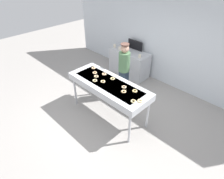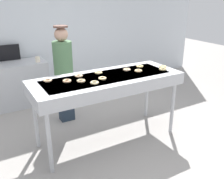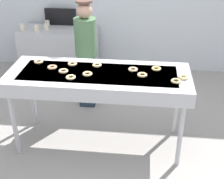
# 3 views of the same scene
# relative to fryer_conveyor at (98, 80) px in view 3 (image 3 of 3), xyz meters

# --- Properties ---
(ground_plane) EXTENTS (16.00, 16.00, 0.00)m
(ground_plane) POSITION_rel_fryer_conveyor_xyz_m (0.00, 0.00, -0.93)
(ground_plane) COLOR #9E9993
(fryer_conveyor) EXTENTS (2.19, 0.83, 1.02)m
(fryer_conveyor) POSITION_rel_fryer_conveyor_xyz_m (0.00, 0.00, 0.00)
(fryer_conveyor) COLOR #B7BABF
(fryer_conveyor) RESTS_ON ground
(plain_donut_0) EXTENTS (0.16, 0.16, 0.03)m
(plain_donut_0) POSITION_rel_fryer_conveyor_xyz_m (0.69, 0.16, 0.10)
(plain_donut_0) COLOR #F8D682
(plain_donut_0) RESTS_ON fryer_conveyor
(plain_donut_1) EXTENTS (0.12, 0.12, 0.03)m
(plain_donut_1) POSITION_rel_fryer_conveyor_xyz_m (-0.58, 0.06, 0.10)
(plain_donut_1) COLOR #F7C38B
(plain_donut_1) RESTS_ON fryer_conveyor
(plain_donut_2) EXTENTS (0.16, 0.16, 0.03)m
(plain_donut_2) POSITION_rel_fryer_conveyor_xyz_m (0.52, -0.03, 0.10)
(plain_donut_2) COLOR #F3C888
(plain_donut_2) RESTS_ON fryer_conveyor
(plain_donut_3) EXTENTS (0.12, 0.12, 0.03)m
(plain_donut_3) POSITION_rel_fryer_conveyor_xyz_m (-0.04, 0.19, 0.10)
(plain_donut_3) COLOR #ECD38C
(plain_donut_3) RESTS_ON fryer_conveyor
(plain_donut_4) EXTENTS (0.12, 0.12, 0.03)m
(plain_donut_4) POSITION_rel_fryer_conveyor_xyz_m (-0.29, -0.18, 0.10)
(plain_donut_4) COLOR beige
(plain_donut_4) RESTS_ON fryer_conveyor
(plain_donut_5) EXTENTS (0.16, 0.16, 0.03)m
(plain_donut_5) POSITION_rel_fryer_conveyor_xyz_m (-0.12, -0.07, 0.10)
(plain_donut_5) COLOR #F4D490
(plain_donut_5) RESTS_ON fryer_conveyor
(plain_donut_6) EXTENTS (0.16, 0.16, 0.03)m
(plain_donut_6) POSITION_rel_fryer_conveyor_xyz_m (-0.80, 0.21, 0.10)
(plain_donut_6) COLOR #F8CA94
(plain_donut_6) RESTS_ON fryer_conveyor
(plain_donut_7) EXTENTS (0.15, 0.15, 0.03)m
(plain_donut_7) POSITION_rel_fryer_conveyor_xyz_m (0.41, 0.11, 0.10)
(plain_donut_7) COLOR beige
(plain_donut_7) RESTS_ON fryer_conveyor
(plain_donut_8) EXTENTS (0.16, 0.16, 0.03)m
(plain_donut_8) POSITION_rel_fryer_conveyor_xyz_m (-0.42, -0.03, 0.10)
(plain_donut_8) COLOR beige
(plain_donut_8) RESTS_ON fryer_conveyor
(plain_donut_9) EXTENTS (0.12, 0.12, 0.03)m
(plain_donut_9) POSITION_rel_fryer_conveyor_xyz_m (0.99, -0.04, 0.10)
(plain_donut_9) COLOR #EACE8C
(plain_donut_9) RESTS_ON fryer_conveyor
(plain_donut_10) EXTENTS (0.14, 0.14, 0.03)m
(plain_donut_10) POSITION_rel_fryer_conveyor_xyz_m (-0.36, 0.19, 0.10)
(plain_donut_10) COLOR beige
(plain_donut_10) RESTS_ON fryer_conveyor
(plain_donut_11) EXTENTS (0.16, 0.16, 0.03)m
(plain_donut_11) POSITION_rel_fryer_conveyor_xyz_m (0.90, -0.15, 0.10)
(plain_donut_11) COLOR beige
(plain_donut_11) RESTS_ON fryer_conveyor
(worker_baker) EXTENTS (0.32, 0.32, 1.66)m
(worker_baker) POSITION_rel_fryer_conveyor_xyz_m (-0.32, 0.93, -0.00)
(worker_baker) COLOR #233242
(worker_baker) RESTS_ON ground
(prep_counter) EXTENTS (1.40, 0.63, 0.87)m
(prep_counter) POSITION_rel_fryer_conveyor_xyz_m (-1.05, 2.04, -0.50)
(prep_counter) COLOR #B7BABF
(prep_counter) RESTS_ON ground
(paper_cup_0) EXTENTS (0.09, 0.09, 0.11)m
(paper_cup_0) POSITION_rel_fryer_conveyor_xyz_m (-1.25, 2.00, -0.01)
(paper_cup_0) COLOR beige
(paper_cup_0) RESTS_ON prep_counter
(paper_cup_1) EXTENTS (0.09, 0.09, 0.11)m
(paper_cup_1) POSITION_rel_fryer_conveyor_xyz_m (-0.51, 1.89, -0.01)
(paper_cup_1) COLOR beige
(paper_cup_1) RESTS_ON prep_counter
(paper_cup_2) EXTENTS (0.09, 0.09, 0.11)m
(paper_cup_2) POSITION_rel_fryer_conveyor_xyz_m (-1.67, 1.94, -0.01)
(paper_cup_2) COLOR beige
(paper_cup_2) RESTS_ON prep_counter
(paper_cup_3) EXTENTS (0.09, 0.09, 0.11)m
(paper_cup_3) POSITION_rel_fryer_conveyor_xyz_m (-1.29, 2.21, -0.01)
(paper_cup_3) COLOR beige
(paper_cup_3) RESTS_ON prep_counter
(paper_cup_4) EXTENTS (0.09, 0.09, 0.11)m
(paper_cup_4) POSITION_rel_fryer_conveyor_xyz_m (-1.40, 1.90, -0.01)
(paper_cup_4) COLOR beige
(paper_cup_4) RESTS_ON prep_counter
(menu_display) EXTENTS (0.59, 0.04, 0.31)m
(menu_display) POSITION_rel_fryer_conveyor_xyz_m (-1.05, 2.30, 0.09)
(menu_display) COLOR black
(menu_display) RESTS_ON prep_counter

